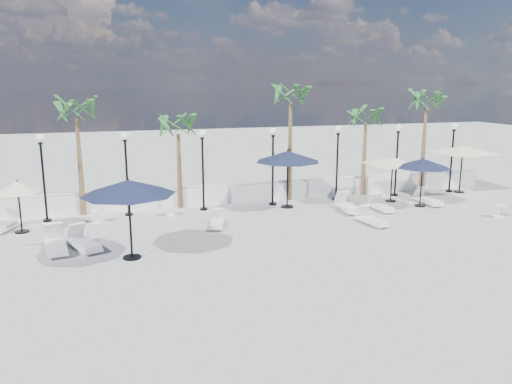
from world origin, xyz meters
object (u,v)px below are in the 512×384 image
object	(u,v)px
lounger_3	(217,222)
lounger_6	(428,200)
lounger_4	(347,206)
parasol_navy_mid	(288,157)
parasol_cream_small	(18,188)
lounger_7	(381,206)
lounger_2	(56,244)
lounger_5	(371,219)
parasol_navy_right	(423,163)
lounger_1	(84,243)
parasol_navy_left	(128,188)
parasol_cream_sq_b	(393,158)
lounger_0	(6,224)
parasol_cream_sq_a	(463,146)

from	to	relation	value
lounger_3	lounger_6	size ratio (longest dim) A/B	0.89
lounger_3	lounger_4	distance (m)	6.51
parasol_navy_mid	lounger_4	bearing A→B (deg)	-33.50
lounger_3	parasol_navy_mid	size ratio (longest dim) A/B	0.54
parasol_navy_mid	parasol_cream_small	size ratio (longest dim) A/B	1.46
lounger_3	lounger_7	world-z (taller)	lounger_7
lounger_2	lounger_5	xyz separation A→B (m)	(12.71, -0.24, -0.04)
lounger_3	lounger_4	bearing A→B (deg)	22.01
lounger_7	parasol_navy_right	xyz separation A→B (m)	(2.29, 0.19, 1.93)
lounger_2	lounger_7	bearing A→B (deg)	-0.77
lounger_1	parasol_navy_left	bearing A→B (deg)	-64.72
parasol_cream_sq_b	lounger_1	bearing A→B (deg)	-167.35
lounger_1	lounger_2	distance (m)	0.96
parasol_navy_left	parasol_cream_small	world-z (taller)	parasol_navy_left
lounger_4	lounger_5	world-z (taller)	lounger_4
lounger_7	parasol_navy_right	size ratio (longest dim) A/B	0.63
lounger_1	lounger_2	bearing A→B (deg)	154.90
lounger_1	lounger_5	bearing A→B (deg)	-22.45
lounger_5	lounger_6	distance (m)	5.22
lounger_2	parasol_navy_left	bearing A→B (deg)	-39.17
lounger_4	lounger_6	world-z (taller)	lounger_4
lounger_1	lounger_5	xyz separation A→B (m)	(11.74, -0.18, -0.03)
lounger_0	parasol_navy_right	xyz separation A→B (m)	(18.86, -1.54, 1.90)
lounger_1	lounger_2	xyz separation A→B (m)	(-0.96, 0.06, 0.01)
lounger_0	parasol_navy_right	bearing A→B (deg)	18.07
lounger_1	parasol_navy_left	world-z (taller)	parasol_navy_left
lounger_3	lounger_4	xyz separation A→B (m)	(6.47, 0.70, 0.05)
lounger_7	parasol_cream_small	xyz separation A→B (m)	(-15.90, 1.17, 1.65)
parasol_navy_right	parasol_cream_small	bearing A→B (deg)	176.93
lounger_3	lounger_4	size ratio (longest dim) A/B	0.83
lounger_7	parasol_navy_right	distance (m)	3.00
lounger_7	parasol_navy_left	size ratio (longest dim) A/B	0.53
lounger_2	lounger_6	size ratio (longest dim) A/B	1.15
lounger_1	parasol_navy_left	xyz separation A→B (m)	(1.62, -1.52, 2.25)
parasol_navy_left	parasol_navy_mid	size ratio (longest dim) A/B	1.01
lounger_6	parasol_cream_sq_a	world-z (taller)	parasol_cream_sq_a
lounger_4	parasol_cream_sq_a	world-z (taller)	parasol_cream_sq_a
parasol_navy_right	parasol_cream_sq_b	distance (m)	1.57
lounger_1	parasol_navy_left	distance (m)	3.16
lounger_3	parasol_navy_mid	bearing A→B (deg)	45.68
lounger_5	parasol_navy_right	size ratio (longest dim) A/B	0.68
lounger_0	lounger_5	distance (m)	15.35
lounger_7	lounger_4	bearing A→B (deg)	168.83
lounger_2	parasol_cream_sq_b	size ratio (longest dim) A/B	0.45
lounger_6	parasol_cream_sq_a	bearing A→B (deg)	31.79
lounger_2	parasol_navy_mid	bearing A→B (deg)	12.00
lounger_1	lounger_2	world-z (taller)	lounger_2
parasol_cream_sq_a	lounger_6	bearing A→B (deg)	-150.98
parasol_cream_small	lounger_4	bearing A→B (deg)	-3.35
parasol_navy_mid	parasol_cream_sq_b	size ratio (longest dim) A/B	0.65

